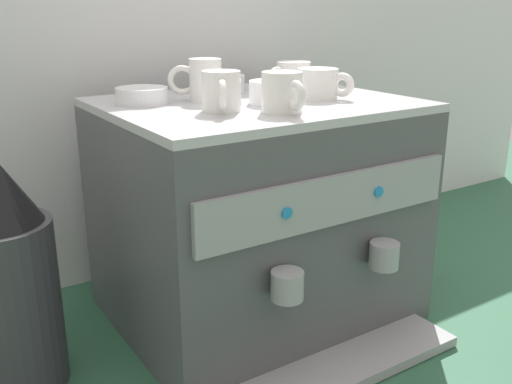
{
  "coord_description": "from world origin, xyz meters",
  "views": [
    {
      "loc": [
        -0.63,
        -0.97,
        0.65
      ],
      "look_at": [
        0.0,
        0.0,
        0.28
      ],
      "focal_mm": 40.67,
      "sensor_mm": 36.0,
      "label": 1
    }
  ],
  "objects_px": {
    "ceramic_cup_0": "(221,91)",
    "ceramic_bowl_0": "(218,84)",
    "ceramic_cup_1": "(319,84)",
    "ceramic_bowl_2": "(142,96)",
    "ceramic_cup_2": "(292,77)",
    "milk_pitcher": "(393,243)",
    "ceramic_cup_4": "(283,92)",
    "espresso_machine": "(257,212)",
    "ceramic_cup_3": "(203,80)",
    "coffee_grinder": "(2,278)",
    "ceramic_bowl_1": "(274,93)"
  },
  "relations": [
    {
      "from": "ceramic_cup_0",
      "to": "ceramic_bowl_0",
      "type": "xyz_separation_m",
      "value": [
        0.12,
        0.22,
        -0.02
      ]
    },
    {
      "from": "ceramic_cup_1",
      "to": "ceramic_bowl_2",
      "type": "height_order",
      "value": "ceramic_cup_1"
    },
    {
      "from": "ceramic_cup_2",
      "to": "milk_pitcher",
      "type": "bearing_deg",
      "value": -12.19
    },
    {
      "from": "ceramic_cup_2",
      "to": "milk_pitcher",
      "type": "distance_m",
      "value": 0.53
    },
    {
      "from": "ceramic_cup_4",
      "to": "milk_pitcher",
      "type": "relative_size",
      "value": 0.95
    },
    {
      "from": "ceramic_cup_1",
      "to": "espresso_machine",
      "type": "bearing_deg",
      "value": 159.97
    },
    {
      "from": "ceramic_cup_1",
      "to": "ceramic_bowl_2",
      "type": "distance_m",
      "value": 0.35
    },
    {
      "from": "espresso_machine",
      "to": "milk_pitcher",
      "type": "relative_size",
      "value": 5.0
    },
    {
      "from": "milk_pitcher",
      "to": "ceramic_bowl_2",
      "type": "bearing_deg",
      "value": 172.01
    },
    {
      "from": "ceramic_cup_3",
      "to": "ceramic_bowl_0",
      "type": "distance_m",
      "value": 0.14
    },
    {
      "from": "espresso_machine",
      "to": "coffee_grinder",
      "type": "bearing_deg",
      "value": 178.11
    },
    {
      "from": "ceramic_cup_3",
      "to": "ceramic_bowl_1",
      "type": "relative_size",
      "value": 1.01
    },
    {
      "from": "ceramic_bowl_0",
      "to": "coffee_grinder",
      "type": "bearing_deg",
      "value": -164.79
    },
    {
      "from": "ceramic_bowl_0",
      "to": "milk_pitcher",
      "type": "distance_m",
      "value": 0.62
    },
    {
      "from": "ceramic_bowl_1",
      "to": "ceramic_cup_4",
      "type": "bearing_deg",
      "value": -115.46
    },
    {
      "from": "ceramic_cup_3",
      "to": "coffee_grinder",
      "type": "height_order",
      "value": "ceramic_cup_3"
    },
    {
      "from": "ceramic_cup_2",
      "to": "ceramic_bowl_0",
      "type": "bearing_deg",
      "value": 148.2
    },
    {
      "from": "ceramic_bowl_1",
      "to": "ceramic_bowl_2",
      "type": "height_order",
      "value": "ceramic_bowl_1"
    },
    {
      "from": "coffee_grinder",
      "to": "milk_pitcher",
      "type": "relative_size",
      "value": 3.72
    },
    {
      "from": "espresso_machine",
      "to": "ceramic_cup_4",
      "type": "bearing_deg",
      "value": -104.04
    },
    {
      "from": "espresso_machine",
      "to": "ceramic_cup_3",
      "type": "relative_size",
      "value": 6.07
    },
    {
      "from": "ceramic_cup_0",
      "to": "ceramic_cup_1",
      "type": "height_order",
      "value": "ceramic_cup_0"
    },
    {
      "from": "ceramic_bowl_1",
      "to": "ceramic_cup_2",
      "type": "bearing_deg",
      "value": 41.59
    },
    {
      "from": "ceramic_bowl_2",
      "to": "ceramic_cup_1",
      "type": "bearing_deg",
      "value": -22.91
    },
    {
      "from": "ceramic_cup_0",
      "to": "ceramic_cup_2",
      "type": "height_order",
      "value": "ceramic_cup_0"
    },
    {
      "from": "ceramic_cup_3",
      "to": "ceramic_bowl_2",
      "type": "distance_m",
      "value": 0.12
    },
    {
      "from": "espresso_machine",
      "to": "ceramic_cup_3",
      "type": "height_order",
      "value": "ceramic_cup_3"
    },
    {
      "from": "ceramic_cup_3",
      "to": "ceramic_bowl_2",
      "type": "bearing_deg",
      "value": 160.45
    },
    {
      "from": "ceramic_cup_4",
      "to": "coffee_grinder",
      "type": "height_order",
      "value": "ceramic_cup_4"
    },
    {
      "from": "ceramic_cup_3",
      "to": "ceramic_bowl_1",
      "type": "bearing_deg",
      "value": -44.22
    },
    {
      "from": "ceramic_cup_3",
      "to": "ceramic_bowl_1",
      "type": "height_order",
      "value": "ceramic_cup_3"
    },
    {
      "from": "ceramic_cup_1",
      "to": "ceramic_bowl_1",
      "type": "relative_size",
      "value": 1.14
    },
    {
      "from": "ceramic_cup_0",
      "to": "ceramic_bowl_2",
      "type": "bearing_deg",
      "value": 118.06
    },
    {
      "from": "ceramic_cup_4",
      "to": "espresso_machine",
      "type": "bearing_deg",
      "value": 75.96
    },
    {
      "from": "coffee_grinder",
      "to": "ceramic_cup_3",
      "type": "bearing_deg",
      "value": 5.07
    },
    {
      "from": "ceramic_bowl_0",
      "to": "ceramic_bowl_2",
      "type": "bearing_deg",
      "value": -163.42
    },
    {
      "from": "ceramic_cup_3",
      "to": "ceramic_cup_4",
      "type": "bearing_deg",
      "value": -72.86
    },
    {
      "from": "ceramic_cup_1",
      "to": "ceramic_bowl_0",
      "type": "xyz_separation_m",
      "value": [
        -0.12,
        0.2,
        -0.01
      ]
    },
    {
      "from": "ceramic_cup_1",
      "to": "ceramic_bowl_1",
      "type": "distance_m",
      "value": 0.11
    },
    {
      "from": "ceramic_cup_1",
      "to": "ceramic_bowl_0",
      "type": "bearing_deg",
      "value": 122.11
    },
    {
      "from": "espresso_machine",
      "to": "ceramic_cup_3",
      "type": "bearing_deg",
      "value": 149.78
    },
    {
      "from": "milk_pitcher",
      "to": "espresso_machine",
      "type": "bearing_deg",
      "value": -179.33
    },
    {
      "from": "espresso_machine",
      "to": "ceramic_cup_4",
      "type": "relative_size",
      "value": 5.27
    },
    {
      "from": "ceramic_cup_2",
      "to": "ceramic_bowl_1",
      "type": "xyz_separation_m",
      "value": [
        -0.13,
        -0.11,
        -0.01
      ]
    },
    {
      "from": "ceramic_cup_2",
      "to": "ceramic_bowl_2",
      "type": "xyz_separation_m",
      "value": [
        -0.34,
        0.03,
        -0.02
      ]
    },
    {
      "from": "ceramic_bowl_2",
      "to": "milk_pitcher",
      "type": "relative_size",
      "value": 0.85
    },
    {
      "from": "ceramic_bowl_2",
      "to": "ceramic_cup_2",
      "type": "bearing_deg",
      "value": -4.34
    },
    {
      "from": "espresso_machine",
      "to": "ceramic_cup_4",
      "type": "xyz_separation_m",
      "value": [
        -0.03,
        -0.14,
        0.27
      ]
    },
    {
      "from": "milk_pitcher",
      "to": "coffee_grinder",
      "type": "bearing_deg",
      "value": 179.28
    },
    {
      "from": "ceramic_cup_0",
      "to": "ceramic_bowl_2",
      "type": "height_order",
      "value": "ceramic_cup_0"
    }
  ]
}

